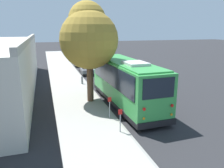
# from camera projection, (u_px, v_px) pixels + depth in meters

# --- Properties ---
(ground_plane) EXTENTS (160.00, 160.00, 0.00)m
(ground_plane) POSITION_uv_depth(u_px,v_px,m) (126.00, 100.00, 17.56)
(ground_plane) COLOR #28282B
(sidewalk_slab) EXTENTS (80.00, 3.55, 0.15)m
(sidewalk_slab) POSITION_uv_depth(u_px,v_px,m) (78.00, 104.00, 16.42)
(sidewalk_slab) COLOR #A3A099
(sidewalk_slab) RESTS_ON ground
(curb_strip) EXTENTS (80.00, 0.14, 0.15)m
(curb_strip) POSITION_uv_depth(u_px,v_px,m) (102.00, 102.00, 16.96)
(curb_strip) COLOR gray
(curb_strip) RESTS_ON ground
(shuttle_bus) EXTENTS (9.61, 2.85, 3.49)m
(shuttle_bus) POSITION_uv_depth(u_px,v_px,m) (126.00, 81.00, 16.10)
(shuttle_bus) COLOR green
(shuttle_bus) RESTS_ON ground
(parked_sedan_gray) EXTENTS (4.67, 1.94, 1.26)m
(parked_sedan_gray) POSITION_uv_depth(u_px,v_px,m) (87.00, 69.00, 27.98)
(parked_sedan_gray) COLOR slate
(parked_sedan_gray) RESTS_ON ground
(parked_sedan_white) EXTENTS (4.44, 2.03, 1.33)m
(parked_sedan_white) POSITION_uv_depth(u_px,v_px,m) (80.00, 61.00, 33.87)
(parked_sedan_white) COLOR silver
(parked_sedan_white) RESTS_ON ground
(street_tree) EXTENTS (4.27, 4.27, 7.43)m
(street_tree) POSITION_uv_depth(u_px,v_px,m) (89.00, 36.00, 15.87)
(street_tree) COLOR brown
(street_tree) RESTS_ON sidewalk_slab
(sign_post_near) EXTENTS (0.06, 0.22, 1.30)m
(sign_post_near) POSITION_uv_depth(u_px,v_px,m) (120.00, 120.00, 11.70)
(sign_post_near) COLOR gray
(sign_post_near) RESTS_ON sidewalk_slab
(sign_post_far) EXTENTS (0.06, 0.22, 1.36)m
(sign_post_far) POSITION_uv_depth(u_px,v_px,m) (110.00, 107.00, 13.51)
(sign_post_far) COLOR gray
(sign_post_far) RESTS_ON sidewalk_slab
(fire_hydrant) EXTENTS (0.22, 0.22, 0.81)m
(fire_hydrant) POSITION_uv_depth(u_px,v_px,m) (82.00, 80.00, 22.04)
(fire_hydrant) COLOR #99999E
(fire_hydrant) RESTS_ON sidewalk_slab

